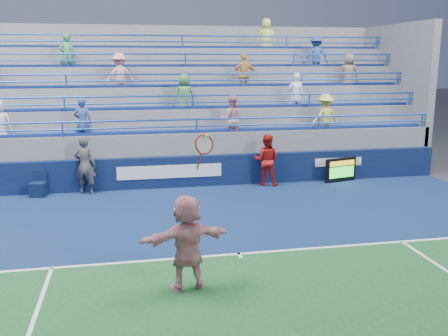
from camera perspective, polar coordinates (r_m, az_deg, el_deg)
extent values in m
plane|color=#333538|center=(11.60, 1.69, -9.89)|extent=(120.00, 120.00, 0.00)
cube|color=navy|center=(13.62, -0.37, -6.43)|extent=(18.00, 8.40, 0.02)
cube|color=white|center=(11.60, 1.69, -9.79)|extent=(11.00, 0.10, 0.01)
cube|color=white|center=(11.51, 1.80, -9.97)|extent=(0.08, 0.30, 0.01)
cube|color=#0A1738|center=(17.57, -2.99, -0.33)|extent=(18.00, 0.30, 1.10)
cube|color=white|center=(17.29, -6.20, -0.42)|extent=(3.60, 0.02, 0.45)
cube|color=white|center=(18.82, 12.95, 0.69)|extent=(1.80, 0.02, 0.30)
cube|color=slate|center=(20.43, -4.17, 1.44)|extent=(18.00, 5.60, 1.10)
cube|color=slate|center=(20.37, -4.19, 2.48)|extent=(18.00, 5.60, 1.85)
cube|color=navy|center=(17.91, -3.32, 4.30)|extent=(17.40, 0.45, 0.10)
cylinder|color=blue|center=(17.46, -3.15, 5.59)|extent=(18.00, 0.07, 0.07)
cube|color=slate|center=(20.80, -4.38, 3.72)|extent=(18.00, 4.60, 2.60)
cube|color=navy|center=(18.81, -3.77, 6.98)|extent=(17.40, 0.45, 0.10)
cylinder|color=blue|center=(18.38, -3.62, 8.26)|extent=(18.00, 0.07, 0.07)
cube|color=slate|center=(21.24, -4.55, 4.92)|extent=(18.00, 3.60, 3.35)
cube|color=navy|center=(19.75, -4.18, 9.40)|extent=(17.40, 0.45, 0.10)
cylinder|color=blue|center=(19.33, -4.05, 10.68)|extent=(18.00, 0.07, 0.07)
cube|color=slate|center=(21.69, -4.73, 6.07)|extent=(18.00, 2.60, 4.10)
cube|color=navy|center=(20.72, -4.56, 11.60)|extent=(17.40, 0.45, 0.10)
cylinder|color=blue|center=(20.32, -4.44, 12.86)|extent=(18.00, 0.07, 0.07)
cube|color=slate|center=(22.14, -4.89, 7.17)|extent=(18.00, 1.60, 4.85)
cube|color=navy|center=(21.72, -4.91, 13.61)|extent=(17.40, 0.45, 0.10)
cylinder|color=blue|center=(21.33, -4.81, 14.84)|extent=(18.00, 0.07, 0.07)
imported|color=#8E725E|center=(21.60, 14.05, 10.33)|extent=(0.93, 0.72, 1.70)
imported|color=white|center=(19.72, 8.20, 8.23)|extent=(0.68, 0.51, 1.70)
imported|color=#FCFF63|center=(22.45, 4.86, 14.53)|extent=(0.95, 0.76, 1.70)
imported|color=pink|center=(18.09, 0.85, 5.61)|extent=(0.88, 0.71, 1.70)
imported|color=#314D95|center=(22.09, 10.47, 12.47)|extent=(1.14, 0.72, 1.70)
imported|color=navy|center=(17.76, -15.82, 5.03)|extent=(0.70, 0.54, 1.70)
imported|color=#419047|center=(18.75, -4.57, 8.11)|extent=(0.91, 0.68, 1.70)
imported|color=pink|center=(19.59, -11.82, 10.27)|extent=(1.22, 0.89, 1.70)
imported|color=tan|center=(20.13, 2.33, 10.56)|extent=(1.01, 0.46, 1.70)
imported|color=#E4D658|center=(19.16, 11.50, 5.74)|extent=(1.20, 0.83, 1.70)
imported|color=#439455|center=(20.69, -17.49, 12.14)|extent=(0.69, 0.53, 1.70)
cube|color=black|center=(18.69, 13.18, -0.22)|extent=(1.27, 0.45, 0.88)
cube|color=gold|center=(18.57, 13.31, 0.53)|extent=(1.08, 0.02, 0.18)
cube|color=#19E533|center=(18.63, 13.26, -0.47)|extent=(1.08, 0.02, 0.40)
cube|color=#0B1839|center=(17.34, -20.45, -2.33)|extent=(0.56, 0.56, 0.47)
cube|color=#0B1839|center=(17.45, -20.44, -0.82)|extent=(0.47, 0.15, 0.37)
imported|color=white|center=(9.68, -4.25, -8.49)|extent=(1.83, 0.86, 1.90)
torus|color=#A61914|center=(9.23, -2.28, 2.72)|extent=(0.39, 0.22, 0.38)
cylinder|color=#A61914|center=(9.28, -2.87, 0.78)|extent=(0.09, 0.22, 0.34)
sphere|color=#CAE134|center=(9.17, -1.93, 3.70)|extent=(0.07, 0.07, 0.07)
imported|color=#131935|center=(17.06, -15.60, 0.33)|extent=(0.82, 0.65, 1.96)
imported|color=#A41712|center=(17.65, 4.86, 0.90)|extent=(1.09, 0.99, 1.82)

